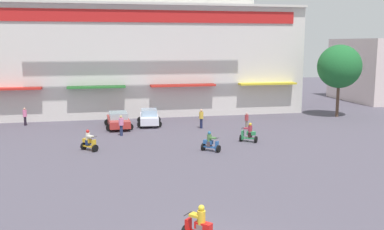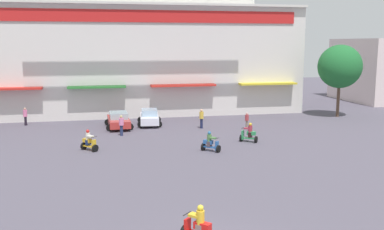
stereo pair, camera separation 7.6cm
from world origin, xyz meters
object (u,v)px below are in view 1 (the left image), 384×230
Objects in this scene: parked_car_0 at (118,120)px; parked_car_1 at (149,117)px; pedestrian_1 at (201,117)px; pedestrian_3 at (121,124)px; scooter_rider_5 at (199,226)px; scooter_rider_1 at (249,134)px; pedestrian_2 at (25,115)px; scooter_rider_4 at (89,142)px; scooter_rider_3 at (210,143)px; pedestrian_0 at (247,120)px; plaza_tree_1 at (339,67)px.

parked_car_1 is (2.91, 0.76, 0.02)m from parked_car_0.
pedestrian_1 reaches higher than parked_car_1.
parked_car_0 is at bearing 91.42° from pedestrian_3.
scooter_rider_5 is (-0.87, -25.11, -0.13)m from parked_car_1.
scooter_rider_1 is 0.92× the size of pedestrian_2.
parked_car_0 is 8.70m from scooter_rider_4.
scooter_rider_3 is 14.57m from scooter_rider_5.
scooter_rider_5 is 0.89× the size of pedestrian_3.
scooter_rider_1 reaches higher than scooter_rider_5.
scooter_rider_1 is at bearing -106.96° from pedestrian_0.
scooter_rider_1 is at bearing -25.07° from pedestrian_3.
plaza_tree_1 is 1.81× the size of parked_car_1.
parked_car_1 is 2.73× the size of pedestrian_0.
parked_car_1 reaches higher than scooter_rider_3.
plaza_tree_1 is 31.65m from pedestrian_2.
scooter_rider_4 is 0.89× the size of pedestrian_3.
scooter_rider_1 is (-13.09, -9.61, -4.60)m from plaza_tree_1.
scooter_rider_3 is (3.14, -11.11, -0.15)m from parked_car_1.
plaza_tree_1 is at bearing 36.28° from scooter_rider_1.
scooter_rider_3 is at bearing -13.22° from scooter_rider_4.
pedestrian_3 is (8.60, -6.52, 0.01)m from pedestrian_2.
pedestrian_2 is (-18.23, 11.03, 0.31)m from scooter_rider_1.
pedestrian_1 is (-3.88, 1.27, 0.13)m from pedestrian_0.
scooter_rider_4 reaches higher than scooter_rider_5.
scooter_rider_4 is (-5.36, -9.11, -0.11)m from parked_car_1.
pedestrian_3 is at bearing -37.17° from pedestrian_2.
pedestrian_3 is at bearing 131.23° from scooter_rider_3.
scooter_rider_5 is 23.20m from pedestrian_0.
plaza_tree_1 reaches higher than pedestrian_2.
pedestrian_0 is at bearing -18.14° from pedestrian_1.
scooter_rider_4 is (-8.50, 2.00, 0.04)m from scooter_rider_3.
scooter_rider_1 is 12.17m from scooter_rider_4.
pedestrian_2 is at bearing 111.11° from scooter_rider_5.
parked_car_1 is 11.14m from scooter_rider_1.
pedestrian_2 reaches higher than scooter_rider_3.
scooter_rider_4 is 1.01× the size of pedestrian_0.
scooter_rider_3 is 19.74m from pedestrian_2.
parked_car_1 is 2.42× the size of pedestrian_3.
scooter_rider_1 is at bearing -143.72° from plaza_tree_1.
pedestrian_1 reaches higher than scooter_rider_3.
pedestrian_2 is at bearing 177.41° from plaza_tree_1.
pedestrian_1 is 7.48m from pedestrian_3.
pedestrian_1 is (7.36, -1.78, 0.27)m from parked_car_0.
pedestrian_0 is at bearing 54.54° from scooter_rider_3.
plaza_tree_1 is 23.67m from pedestrian_3.
pedestrian_2 is at bearing 163.01° from pedestrian_0.
scooter_rider_3 is at bearing -144.61° from plaza_tree_1.
parked_car_0 is 2.71× the size of pedestrian_2.
pedestrian_2 is at bearing 163.30° from pedestrian_1.
scooter_rider_1 is 18.02m from scooter_rider_5.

